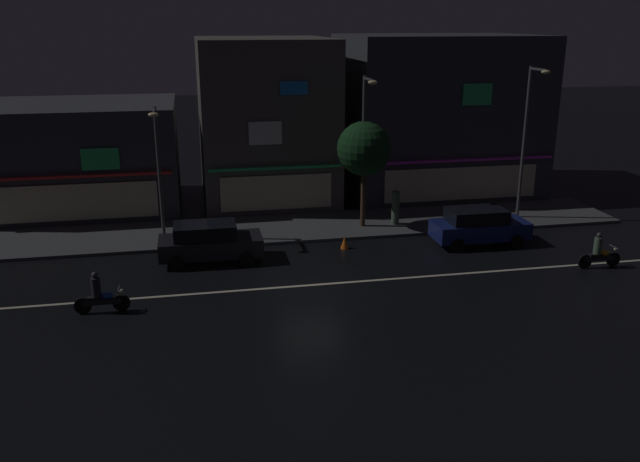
{
  "coord_description": "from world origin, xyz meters",
  "views": [
    {
      "loc": [
        -4.22,
        -23.26,
        9.77
      ],
      "look_at": [
        0.68,
        1.41,
        1.72
      ],
      "focal_mm": 37.07,
      "sensor_mm": 36.0,
      "label": 1
    }
  ],
  "objects_px": {
    "streetlamp_west": "(158,162)",
    "parked_car_near_kerb": "(209,242)",
    "pedestrian_on_sidewalk": "(395,207)",
    "motorcycle_lead": "(100,296)",
    "motorcycle_following": "(599,253)",
    "traffic_cone": "(345,243)",
    "streetlamp_east": "(527,132)",
    "streetlamp_mid": "(365,141)",
    "parked_car_trailing": "(479,226)"
  },
  "relations": [
    {
      "from": "streetlamp_mid",
      "to": "motorcycle_following",
      "type": "bearing_deg",
      "value": -40.05
    },
    {
      "from": "motorcycle_lead",
      "to": "streetlamp_west",
      "type": "bearing_deg",
      "value": -101.32
    },
    {
      "from": "pedestrian_on_sidewalk",
      "to": "motorcycle_lead",
      "type": "bearing_deg",
      "value": -75.36
    },
    {
      "from": "streetlamp_east",
      "to": "traffic_cone",
      "type": "bearing_deg",
      "value": -165.64
    },
    {
      "from": "motorcycle_following",
      "to": "traffic_cone",
      "type": "distance_m",
      "value": 10.67
    },
    {
      "from": "streetlamp_mid",
      "to": "motorcycle_lead",
      "type": "bearing_deg",
      "value": -146.72
    },
    {
      "from": "streetlamp_east",
      "to": "motorcycle_following",
      "type": "bearing_deg",
      "value": -90.06
    },
    {
      "from": "parked_car_near_kerb",
      "to": "motorcycle_lead",
      "type": "height_order",
      "value": "parked_car_near_kerb"
    },
    {
      "from": "streetlamp_mid",
      "to": "parked_car_trailing",
      "type": "xyz_separation_m",
      "value": [
        4.6,
        -3.13,
        -3.51
      ]
    },
    {
      "from": "pedestrian_on_sidewalk",
      "to": "parked_car_near_kerb",
      "type": "distance_m",
      "value": 9.73
    },
    {
      "from": "streetlamp_mid",
      "to": "parked_car_trailing",
      "type": "height_order",
      "value": "streetlamp_mid"
    },
    {
      "from": "parked_car_near_kerb",
      "to": "motorcycle_following",
      "type": "bearing_deg",
      "value": 166.2
    },
    {
      "from": "parked_car_near_kerb",
      "to": "motorcycle_lead",
      "type": "bearing_deg",
      "value": 48.55
    },
    {
      "from": "traffic_cone",
      "to": "motorcycle_following",
      "type": "bearing_deg",
      "value": -24.11
    },
    {
      "from": "pedestrian_on_sidewalk",
      "to": "traffic_cone",
      "type": "xyz_separation_m",
      "value": [
        -3.2,
        -2.71,
        -0.73
      ]
    },
    {
      "from": "motorcycle_lead",
      "to": "motorcycle_following",
      "type": "relative_size",
      "value": 1.0
    },
    {
      "from": "streetlamp_west",
      "to": "parked_car_near_kerb",
      "type": "bearing_deg",
      "value": -56.33
    },
    {
      "from": "pedestrian_on_sidewalk",
      "to": "motorcycle_lead",
      "type": "relative_size",
      "value": 0.98
    },
    {
      "from": "streetlamp_west",
      "to": "traffic_cone",
      "type": "xyz_separation_m",
      "value": [
        7.97,
        -2.48,
        -3.5
      ]
    },
    {
      "from": "streetlamp_west",
      "to": "pedestrian_on_sidewalk",
      "type": "distance_m",
      "value": 11.51
    },
    {
      "from": "traffic_cone",
      "to": "streetlamp_west",
      "type": "bearing_deg",
      "value": 162.7
    },
    {
      "from": "streetlamp_west",
      "to": "motorcycle_following",
      "type": "relative_size",
      "value": 3.18
    },
    {
      "from": "streetlamp_east",
      "to": "parked_car_trailing",
      "type": "height_order",
      "value": "streetlamp_east"
    },
    {
      "from": "streetlamp_east",
      "to": "parked_car_near_kerb",
      "type": "height_order",
      "value": "streetlamp_east"
    },
    {
      "from": "parked_car_trailing",
      "to": "motorcycle_following",
      "type": "distance_m",
      "value": 5.24
    },
    {
      "from": "parked_car_trailing",
      "to": "motorcycle_lead",
      "type": "xyz_separation_m",
      "value": [
        -16.05,
        -4.39,
        -0.24
      ]
    },
    {
      "from": "streetlamp_mid",
      "to": "motorcycle_lead",
      "type": "height_order",
      "value": "streetlamp_mid"
    },
    {
      "from": "pedestrian_on_sidewalk",
      "to": "parked_car_near_kerb",
      "type": "bearing_deg",
      "value": -86.41
    },
    {
      "from": "streetlamp_east",
      "to": "traffic_cone",
      "type": "height_order",
      "value": "streetlamp_east"
    },
    {
      "from": "parked_car_near_kerb",
      "to": "motorcycle_lead",
      "type": "xyz_separation_m",
      "value": [
        -3.94,
        -4.47,
        -0.24
      ]
    },
    {
      "from": "parked_car_near_kerb",
      "to": "traffic_cone",
      "type": "distance_m",
      "value": 6.03
    },
    {
      "from": "streetlamp_east",
      "to": "parked_car_near_kerb",
      "type": "relative_size",
      "value": 1.75
    },
    {
      "from": "parked_car_trailing",
      "to": "motorcycle_following",
      "type": "xyz_separation_m",
      "value": [
        3.61,
        -3.78,
        -0.24
      ]
    },
    {
      "from": "traffic_cone",
      "to": "parked_car_trailing",
      "type": "bearing_deg",
      "value": -5.38
    },
    {
      "from": "parked_car_near_kerb",
      "to": "streetlamp_east",
      "type": "bearing_deg",
      "value": -169.23
    },
    {
      "from": "pedestrian_on_sidewalk",
      "to": "traffic_cone",
      "type": "height_order",
      "value": "pedestrian_on_sidewalk"
    },
    {
      "from": "pedestrian_on_sidewalk",
      "to": "motorcycle_following",
      "type": "height_order",
      "value": "pedestrian_on_sidewalk"
    },
    {
      "from": "streetlamp_west",
      "to": "traffic_cone",
      "type": "relative_size",
      "value": 10.98
    },
    {
      "from": "streetlamp_west",
      "to": "streetlamp_mid",
      "type": "height_order",
      "value": "streetlamp_mid"
    },
    {
      "from": "streetlamp_west",
      "to": "pedestrian_on_sidewalk",
      "type": "bearing_deg",
      "value": 1.19
    },
    {
      "from": "streetlamp_east",
      "to": "streetlamp_west",
      "type": "bearing_deg",
      "value": -179.95
    },
    {
      "from": "streetlamp_mid",
      "to": "parked_car_trailing",
      "type": "relative_size",
      "value": 1.67
    },
    {
      "from": "streetlamp_west",
      "to": "parked_car_near_kerb",
      "type": "distance_m",
      "value": 4.61
    },
    {
      "from": "streetlamp_west",
      "to": "pedestrian_on_sidewalk",
      "type": "xyz_separation_m",
      "value": [
        11.17,
        0.23,
        -2.77
      ]
    },
    {
      "from": "streetlamp_west",
      "to": "parked_car_near_kerb",
      "type": "relative_size",
      "value": 1.4
    },
    {
      "from": "pedestrian_on_sidewalk",
      "to": "motorcycle_following",
      "type": "relative_size",
      "value": 0.98
    },
    {
      "from": "streetlamp_west",
      "to": "motorcycle_lead",
      "type": "height_order",
      "value": "streetlamp_west"
    },
    {
      "from": "parked_car_trailing",
      "to": "motorcycle_lead",
      "type": "distance_m",
      "value": 16.64
    },
    {
      "from": "pedestrian_on_sidewalk",
      "to": "traffic_cone",
      "type": "bearing_deg",
      "value": -65.41
    },
    {
      "from": "pedestrian_on_sidewalk",
      "to": "motorcycle_following",
      "type": "xyz_separation_m",
      "value": [
        6.53,
        -7.07,
        -0.37
      ]
    }
  ]
}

